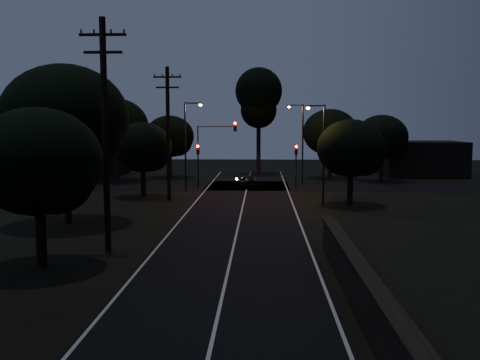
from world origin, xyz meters
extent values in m
cube|color=black|center=(0.00, 22.00, 0.01)|extent=(8.00, 70.00, 0.02)
cube|color=black|center=(0.00, 42.00, 0.01)|extent=(60.00, 8.00, 0.02)
cube|color=beige|center=(0.00, 22.00, 0.03)|extent=(0.12, 70.00, 0.01)
cube|color=beige|center=(-3.75, 22.00, 0.03)|extent=(0.12, 70.00, 0.01)
cube|color=beige|center=(3.75, 22.00, 0.03)|extent=(0.12, 70.00, 0.01)
cube|color=black|center=(4.60, 3.00, 0.75)|extent=(0.40, 26.00, 1.50)
cube|color=black|center=(4.60, 3.00, 1.55)|extent=(0.55, 26.00, 0.10)
cylinder|color=black|center=(-6.00, 15.00, 5.50)|extent=(0.30, 0.30, 11.00)
cube|color=black|center=(-6.00, 15.00, 10.20)|extent=(2.20, 0.12, 0.12)
cube|color=black|center=(-6.00, 15.00, 9.40)|extent=(1.80, 0.12, 0.12)
cylinder|color=black|center=(-6.00, 32.00, 5.25)|extent=(0.30, 0.30, 10.50)
cube|color=black|center=(-6.00, 32.00, 9.70)|extent=(2.20, 0.12, 0.12)
cube|color=black|center=(-6.00, 32.00, 8.90)|extent=(1.80, 0.12, 0.12)
cylinder|color=black|center=(-8.00, 12.00, 1.26)|extent=(0.44, 0.44, 2.52)
ellipsoid|color=black|center=(-8.00, 12.00, 4.53)|extent=(5.36, 5.36, 4.55)
sphere|color=black|center=(-7.06, 11.46, 4.00)|extent=(3.21, 3.21, 3.21)
cylinder|color=black|center=(-10.50, 22.00, 1.77)|extent=(0.44, 0.44, 3.54)
ellipsoid|color=black|center=(-10.50, 22.00, 6.41)|extent=(7.65, 7.65, 6.50)
sphere|color=black|center=(-9.16, 21.23, 5.65)|extent=(4.59, 4.59, 4.59)
cylinder|color=black|center=(-8.50, 34.00, 1.15)|extent=(0.44, 0.44, 2.29)
ellipsoid|color=black|center=(-8.50, 34.00, 4.13)|extent=(4.89, 4.89, 4.16)
sphere|color=black|center=(-7.64, 33.51, 3.64)|extent=(2.93, 2.93, 2.93)
cylinder|color=black|center=(-9.00, 50.00, 1.29)|extent=(0.44, 0.44, 2.57)
ellipsoid|color=black|center=(-9.00, 50.00, 4.64)|extent=(5.51, 5.51, 4.69)
sphere|color=black|center=(-8.04, 49.45, 4.09)|extent=(3.31, 3.31, 3.31)
cylinder|color=black|center=(-14.00, 46.00, 1.62)|extent=(0.44, 0.44, 3.25)
ellipsoid|color=black|center=(-14.00, 46.00, 5.81)|extent=(6.84, 6.84, 5.81)
sphere|color=black|center=(-12.80, 45.32, 5.13)|extent=(4.10, 4.10, 4.10)
cylinder|color=black|center=(9.00, 50.00, 1.41)|extent=(0.44, 0.44, 2.83)
ellipsoid|color=black|center=(9.00, 50.00, 5.11)|extent=(6.08, 6.08, 5.17)
sphere|color=black|center=(10.06, 49.39, 4.50)|extent=(3.65, 3.65, 3.65)
cylinder|color=black|center=(14.00, 47.00, 1.29)|extent=(0.44, 0.44, 2.58)
ellipsoid|color=black|center=(14.00, 47.00, 4.65)|extent=(5.51, 5.51, 4.68)
sphere|color=black|center=(14.96, 46.45, 4.10)|extent=(3.31, 3.31, 3.31)
cylinder|color=black|center=(8.00, 30.00, 1.19)|extent=(0.44, 0.44, 2.38)
ellipsoid|color=black|center=(8.00, 30.00, 4.27)|extent=(5.05, 5.05, 4.29)
sphere|color=black|center=(8.88, 29.50, 3.77)|extent=(3.03, 3.03, 3.03)
cylinder|color=black|center=(1.00, 55.00, 3.51)|extent=(0.50, 0.50, 7.03)
sphere|color=black|center=(1.00, 55.00, 9.97)|extent=(5.62, 5.62, 5.62)
sphere|color=black|center=(1.00, 55.00, 7.67)|extent=(4.34, 4.34, 4.34)
cube|color=black|center=(-20.00, 52.00, 2.20)|extent=(10.00, 8.00, 4.40)
cube|color=black|center=(20.00, 53.00, 2.00)|extent=(9.00, 7.00, 4.00)
cylinder|color=black|center=(-4.60, 40.00, 1.60)|extent=(0.12, 0.12, 3.20)
cube|color=black|center=(-4.60, 40.00, 3.65)|extent=(0.28, 0.22, 0.90)
sphere|color=#FF0705|center=(-4.60, 39.87, 3.95)|extent=(0.22, 0.22, 0.22)
cylinder|color=black|center=(4.60, 40.00, 1.60)|extent=(0.12, 0.12, 3.20)
cube|color=black|center=(4.60, 40.00, 3.65)|extent=(0.28, 0.22, 0.90)
sphere|color=#FF0705|center=(4.60, 39.87, 3.95)|extent=(0.22, 0.22, 0.22)
cylinder|color=black|center=(-4.60, 40.00, 2.50)|extent=(0.12, 0.12, 5.00)
cube|color=black|center=(-1.10, 40.00, 5.80)|extent=(0.28, 0.22, 0.90)
sphere|color=#FF0705|center=(-1.10, 39.87, 6.10)|extent=(0.22, 0.22, 0.22)
cube|color=black|center=(-2.85, 40.00, 5.80)|extent=(3.50, 0.08, 0.08)
cylinder|color=black|center=(-5.50, 38.00, 4.00)|extent=(0.16, 0.16, 8.00)
cube|color=black|center=(-4.80, 38.00, 7.90)|extent=(1.40, 0.10, 0.10)
cube|color=black|center=(-4.10, 38.00, 7.85)|extent=(0.35, 0.22, 0.12)
sphere|color=orange|center=(-4.10, 38.00, 7.75)|extent=(0.26, 0.26, 0.26)
cylinder|color=black|center=(5.50, 44.00, 4.00)|extent=(0.16, 0.16, 8.00)
cube|color=black|center=(4.80, 44.00, 7.90)|extent=(1.40, 0.10, 0.10)
cube|color=black|center=(4.10, 44.00, 7.85)|extent=(0.35, 0.22, 0.12)
sphere|color=orange|center=(4.10, 44.00, 7.75)|extent=(0.26, 0.26, 0.26)
cylinder|color=black|center=(6.00, 30.00, 3.75)|extent=(0.16, 0.16, 7.50)
cube|color=black|center=(5.40, 30.00, 7.40)|extent=(1.20, 0.10, 0.10)
cube|color=black|center=(4.80, 30.00, 7.35)|extent=(0.35, 0.22, 0.12)
sphere|color=orange|center=(4.80, 30.00, 7.25)|extent=(0.26, 0.26, 0.26)
imported|color=black|center=(0.02, 40.70, 0.62)|extent=(2.46, 3.92, 1.24)
camera|label=1|loc=(1.37, -9.97, 6.14)|focal=40.00mm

